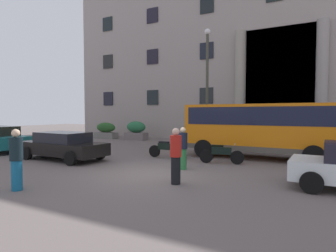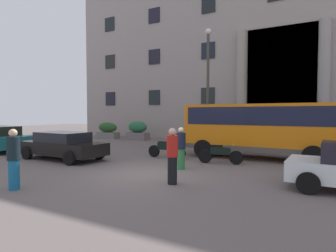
% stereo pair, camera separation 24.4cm
% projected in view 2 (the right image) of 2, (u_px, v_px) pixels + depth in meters
% --- Properties ---
extents(ground_plane, '(80.00, 64.00, 0.12)m').
position_uv_depth(ground_plane, '(148.00, 175.00, 10.25)').
color(ground_plane, '#645856').
extents(office_building_facade, '(32.08, 9.63, 16.59)m').
position_uv_depth(office_building_facade, '(253.00, 46.00, 25.16)').
color(office_building_facade, gray).
rests_on(office_building_facade, ground_plane).
extents(orange_minibus, '(7.06, 2.63, 2.67)m').
position_uv_depth(orange_minibus, '(259.00, 126.00, 13.59)').
color(orange_minibus, orange).
rests_on(orange_minibus, ground_plane).
extents(hedge_planter_west, '(1.45, 0.79, 1.23)m').
position_uv_depth(hedge_planter_west, '(311.00, 139.00, 17.31)').
color(hedge_planter_west, gray).
rests_on(hedge_planter_west, ground_plane).
extents(hedge_planter_entrance_right, '(2.06, 0.84, 1.40)m').
position_uv_depth(hedge_planter_entrance_right, '(108.00, 131.00, 24.44)').
color(hedge_planter_entrance_right, slate).
rests_on(hedge_planter_entrance_right, ground_plane).
extents(hedge_planter_far_west, '(1.59, 0.95, 1.39)m').
position_uv_depth(hedge_planter_far_west, '(194.00, 134.00, 20.42)').
color(hedge_planter_far_west, gray).
rests_on(hedge_planter_far_west, ground_plane).
extents(hedge_planter_far_east, '(1.86, 0.90, 1.55)m').
position_uv_depth(hedge_planter_far_east, '(138.00, 131.00, 23.08)').
color(hedge_planter_far_east, slate).
rests_on(hedge_planter_far_east, ground_plane).
extents(white_taxi_kerbside, '(4.54, 2.05, 1.32)m').
position_uv_depth(white_taxi_kerbside, '(63.00, 145.00, 13.38)').
color(white_taxi_kerbside, black).
rests_on(white_taxi_kerbside, ground_plane).
extents(motorcycle_far_end, '(1.93, 0.65, 0.89)m').
position_uv_depth(motorcycle_far_end, '(219.00, 153.00, 12.25)').
color(motorcycle_far_end, black).
rests_on(motorcycle_far_end, ground_plane).
extents(scooter_by_planter, '(2.06, 0.55, 0.89)m').
position_uv_depth(scooter_by_planter, '(166.00, 149.00, 13.79)').
color(scooter_by_planter, black).
rests_on(scooter_by_planter, ground_plane).
extents(pedestrian_man_red_shirt, '(0.36, 0.36, 1.77)m').
position_uv_depth(pedestrian_man_red_shirt, '(172.00, 156.00, 8.71)').
color(pedestrian_man_red_shirt, black).
rests_on(pedestrian_man_red_shirt, ground_plane).
extents(pedestrian_child_trailing, '(0.36, 0.36, 1.78)m').
position_uv_depth(pedestrian_child_trailing, '(14.00, 159.00, 8.07)').
color(pedestrian_child_trailing, '#155983').
rests_on(pedestrian_child_trailing, ground_plane).
extents(pedestrian_man_crossing, '(0.36, 0.36, 1.68)m').
position_uv_depth(pedestrian_man_crossing, '(181.00, 148.00, 10.99)').
color(pedestrian_man_crossing, '#2A6F3A').
rests_on(pedestrian_man_crossing, ground_plane).
extents(lamppost_plaza_centre, '(0.40, 0.40, 7.72)m').
position_uv_depth(lamppost_plaza_centre, '(208.00, 79.00, 18.16)').
color(lamppost_plaza_centre, '#3D3D31').
rests_on(lamppost_plaza_centre, ground_plane).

